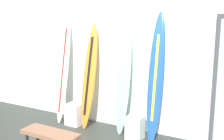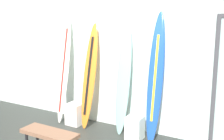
% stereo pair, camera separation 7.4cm
% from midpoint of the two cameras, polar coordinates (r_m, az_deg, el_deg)
% --- Properties ---
extents(wall_back, '(7.20, 0.20, 2.80)m').
position_cam_midpoint_polar(wall_back, '(4.95, 0.70, 3.33)').
color(wall_back, silver).
rests_on(wall_back, ground).
extents(surfboard_ivory, '(0.24, 0.49, 2.17)m').
position_cam_midpoint_polar(surfboard_ivory, '(5.22, -10.48, 0.00)').
color(surfboard_ivory, silver).
rests_on(surfboard_ivory, ground).
extents(surfboard_sunset, '(0.29, 0.50, 2.04)m').
position_cam_midpoint_polar(surfboard_sunset, '(4.88, -4.72, -1.32)').
color(surfboard_sunset, orange).
rests_on(surfboard_sunset, ground).
extents(surfboard_seafoam, '(0.27, 0.38, 2.03)m').
position_cam_midpoint_polar(surfboard_seafoam, '(4.57, 3.12, -2.39)').
color(surfboard_seafoam, '#8CC2B8').
rests_on(surfboard_seafoam, ground).
extents(surfboard_cobalt, '(0.29, 0.52, 2.23)m').
position_cam_midpoint_polar(surfboard_cobalt, '(4.26, 10.41, -1.97)').
color(surfboard_cobalt, blue).
rests_on(surfboard_cobalt, ground).
extents(display_block_left, '(0.31, 0.31, 0.43)m').
position_cam_midpoint_polar(display_block_left, '(5.20, -8.00, -9.88)').
color(display_block_left, silver).
rests_on(display_block_left, ground).
extents(display_block_center, '(0.28, 0.28, 0.41)m').
position_cam_midpoint_polar(display_block_center, '(4.53, 5.72, -13.00)').
color(display_block_center, white).
rests_on(display_block_center, ground).
extents(bench, '(0.91, 0.31, 0.43)m').
position_cam_midpoint_polar(bench, '(3.94, -13.59, -14.29)').
color(bench, '#8A5F47').
rests_on(bench, ground).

